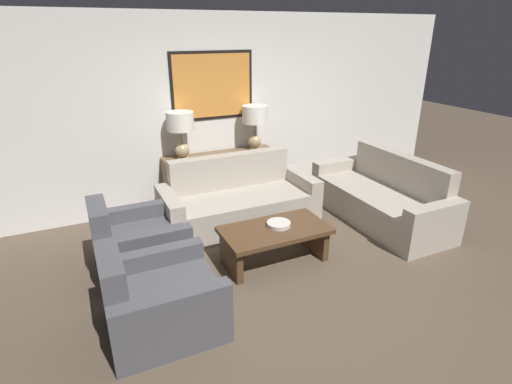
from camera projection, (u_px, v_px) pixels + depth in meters
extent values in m
plane|color=brown|center=(300.00, 286.00, 4.06)|extent=(20.00, 20.00, 0.00)
cube|color=silver|center=(212.00, 112.00, 5.67)|extent=(7.99, 0.10, 2.65)
cube|color=black|center=(212.00, 86.00, 5.48)|extent=(1.18, 0.01, 0.92)
cube|color=orange|center=(213.00, 86.00, 5.47)|extent=(1.10, 0.02, 0.84)
cube|color=brown|center=(221.00, 180.00, 5.79)|extent=(1.62, 0.38, 0.79)
cylinder|color=tan|center=(183.00, 158.00, 5.43)|extent=(0.16, 0.16, 0.02)
sphere|color=tan|center=(182.00, 150.00, 5.39)|extent=(0.19, 0.19, 0.19)
cylinder|color=#8C7A51|center=(181.00, 137.00, 5.32)|extent=(0.02, 0.02, 0.18)
cylinder|color=white|center=(180.00, 121.00, 5.24)|extent=(0.36, 0.36, 0.24)
cylinder|color=tan|center=(255.00, 149.00, 5.85)|extent=(0.16, 0.16, 0.02)
sphere|color=tan|center=(255.00, 141.00, 5.81)|extent=(0.19, 0.19, 0.19)
cylinder|color=#8C7A51|center=(255.00, 129.00, 5.74)|extent=(0.02, 0.02, 0.18)
cylinder|color=white|center=(255.00, 114.00, 5.66)|extent=(0.36, 0.36, 0.24)
cube|color=#ADA393|center=(243.00, 212.00, 5.20)|extent=(1.67, 0.67, 0.42)
cube|color=#ADA393|center=(230.00, 185.00, 5.47)|extent=(1.67, 0.18, 0.88)
cube|color=#ADA393|center=(171.00, 217.00, 4.88)|extent=(0.18, 0.85, 0.58)
cube|color=#ADA393|center=(300.00, 193.00, 5.61)|extent=(0.18, 0.85, 0.58)
cube|color=#ADA393|center=(373.00, 206.00, 5.38)|extent=(0.67, 1.67, 0.42)
cube|color=#ADA393|center=(399.00, 185.00, 5.46)|extent=(0.18, 1.67, 0.88)
cube|color=#ADA393|center=(338.00, 178.00, 6.16)|extent=(0.85, 0.18, 0.58)
cube|color=#ADA393|center=(433.00, 228.00, 4.61)|extent=(0.85, 0.18, 0.58)
cube|color=#4C331E|center=(275.00, 230.00, 4.35)|extent=(1.17, 0.63, 0.05)
cube|color=#4C331E|center=(231.00, 257.00, 4.22)|extent=(0.07, 0.50, 0.37)
cube|color=#4C331E|center=(314.00, 237.00, 4.63)|extent=(0.07, 0.50, 0.37)
cylinder|color=beige|center=(279.00, 224.00, 4.38)|extent=(0.26, 0.26, 0.05)
cube|color=#4C4C51|center=(150.00, 247.00, 4.37)|extent=(0.76, 0.59, 0.41)
cube|color=#4C4C51|center=(102.00, 240.00, 4.11)|extent=(0.18, 0.59, 0.80)
cube|color=#4C4C51|center=(147.00, 259.00, 4.00)|extent=(0.94, 0.14, 0.57)
cube|color=#4C4C51|center=(135.00, 229.00, 4.61)|extent=(0.94, 0.14, 0.57)
cube|color=#4C4C51|center=(174.00, 304.00, 3.47)|extent=(0.76, 0.59, 0.41)
cube|color=#4C4C51|center=(115.00, 300.00, 3.21)|extent=(0.18, 0.59, 0.80)
cube|color=#4C4C51|center=(174.00, 326.00, 3.10)|extent=(0.94, 0.14, 0.57)
cube|color=#4C4C51|center=(154.00, 277.00, 3.71)|extent=(0.94, 0.14, 0.57)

